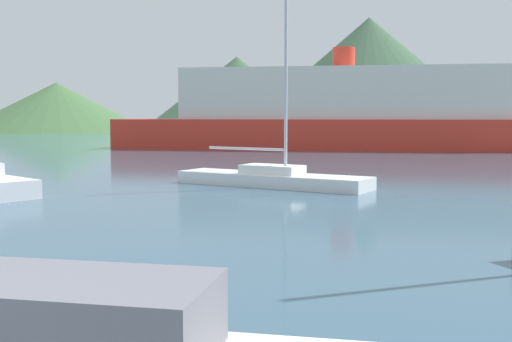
% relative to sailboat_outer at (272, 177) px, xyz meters
% --- Properties ---
extents(sailboat_outer, '(7.66, 3.80, 8.40)m').
position_rel_sailboat_outer_xyz_m(sailboat_outer, '(0.00, 0.00, 0.00)').
color(sailboat_outer, white).
rests_on(sailboat_outer, ground_plane).
extents(ferry_distant, '(35.96, 9.76, 7.85)m').
position_rel_sailboat_outer_xyz_m(ferry_distant, '(-0.45, 27.22, 2.39)').
color(ferry_distant, red).
rests_on(ferry_distant, ground_plane).
extents(hill_west, '(30.53, 30.53, 7.93)m').
position_rel_sailboat_outer_xyz_m(hill_west, '(-51.78, 70.58, 3.61)').
color(hill_west, '#3D6038').
rests_on(hill_west, ground_plane).
extents(hill_central, '(28.94, 28.94, 11.10)m').
position_rel_sailboat_outer_xyz_m(hill_central, '(-20.42, 67.41, 5.19)').
color(hill_central, '#38563D').
rests_on(hill_central, ground_plane).
extents(hill_east, '(37.24, 37.24, 15.95)m').
position_rel_sailboat_outer_xyz_m(hill_east, '(-1.46, 66.83, 7.62)').
color(hill_east, '#38563D').
rests_on(hill_east, ground_plane).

